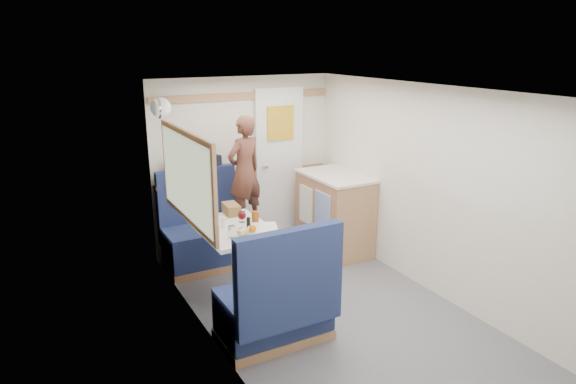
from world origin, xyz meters
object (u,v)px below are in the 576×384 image
person (245,171)px  beer_glass (255,217)px  tumbler_right (242,217)px  duffel_bag (195,169)px  wine_glass (242,216)px  tumbler_left (232,232)px  bench_near (277,309)px  cheese_block (243,231)px  pepper_grinder (248,222)px  galley_counter (334,212)px  dinette_table (235,243)px  tray (263,229)px  orange_fruit (253,229)px  dome_light (161,108)px  salt_grinder (223,222)px  bench_far (205,239)px  bread_loaf (231,209)px

person → beer_glass: person is taller
tumbler_right → duffel_bag: bearing=96.1°
duffel_bag → tumbler_right: bearing=-102.7°
wine_glass → tumbler_left: bearing=-136.3°
tumbler_right → bench_near: bearing=-97.1°
cheese_block → beer_glass: beer_glass is taller
person → pepper_grinder: 0.89m
cheese_block → galley_counter: bearing=27.7°
dinette_table → tray: size_ratio=2.63×
orange_fruit → beer_glass: (0.15, 0.27, 0.00)m
dome_light → salt_grinder: (0.30, -0.81, -0.98)m
cheese_block → dinette_table: bearing=87.7°
duffel_bag → pepper_grinder: size_ratio=5.67×
dinette_table → salt_grinder: (-0.09, 0.04, 0.20)m
wine_glass → tumbler_left: 0.24m
bench_near → person: bearing=75.0°
galley_counter → beer_glass: 1.38m
beer_glass → cheese_block: bearing=-132.9°
orange_fruit → tumbler_left: bearing=179.0°
tumbler_right → beer_glass: (0.11, -0.07, 0.00)m
duffel_bag → orange_fruit: (0.07, -1.36, -0.26)m
bench_far → salt_grinder: bearing=-96.4°
dinette_table → dome_light: bearing=114.6°
bench_near → cheese_block: 0.78m
duffel_bag → tumbler_right: (0.11, -1.02, -0.26)m
salt_grinder → tray: bearing=-40.3°
pepper_grinder → bench_far: bearing=97.0°
pepper_grinder → tray: bearing=-59.4°
tumbler_right → wine_glass: bearing=-112.8°
salt_grinder → bread_loaf: 0.40m
dinette_table → bread_loaf: bread_loaf is taller
tumbler_right → salt_grinder: size_ratio=1.03×
bench_far → dome_light: (-0.39, -0.01, 1.45)m
bread_loaf → tray: bearing=-82.9°
galley_counter → cheese_block: (-1.48, -0.78, 0.29)m
pepper_grinder → orange_fruit: bearing=-101.8°
duffel_bag → pepper_grinder: duffel_bag is taller
galley_counter → dinette_table: bearing=-159.5°
tumbler_left → bench_far: bearing=83.9°
dome_light → duffel_bag: dome_light is taller
galley_counter → salt_grinder: (-1.56, -0.51, 0.30)m
bench_near → tumbler_right: size_ratio=10.29×
orange_fruit → wine_glass: (-0.03, 0.16, 0.07)m
duffel_bag → wine_glass: bearing=-107.1°
tumbler_right → salt_grinder: 0.22m
tumbler_right → beer_glass: size_ratio=0.93×
bread_loaf → cheese_block: bearing=-102.5°
bench_near → tumbler_right: bench_near is taller
tumbler_right → bench_far: bearing=98.9°
tumbler_left → salt_grinder: (0.03, 0.28, -0.00)m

